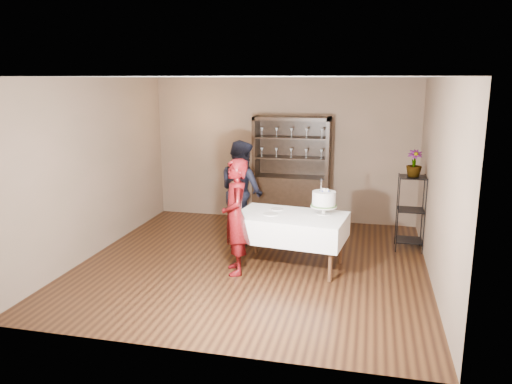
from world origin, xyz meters
TOP-DOWN VIEW (x-y plane):
  - floor at (0.00, 0.00)m, footprint 5.00×5.00m
  - ceiling at (0.00, 0.00)m, footprint 5.00×5.00m
  - back_wall at (0.00, 2.50)m, footprint 5.00×0.02m
  - wall_left at (-2.50, 0.00)m, footprint 0.02×5.00m
  - wall_right at (2.50, 0.00)m, footprint 0.02×5.00m
  - china_hutch at (0.20, 2.25)m, footprint 1.40×0.48m
  - plant_etagere at (2.28, 1.20)m, footprint 0.42×0.42m
  - cake_table at (0.55, 0.04)m, footprint 1.66×1.14m
  - woman at (-0.16, -0.37)m, footprint 0.58×0.69m
  - man at (-0.45, 1.07)m, footprint 1.04×1.03m
  - cake at (1.00, 0.19)m, footprint 0.38×0.38m
  - plate_near at (0.27, -0.02)m, footprint 0.29×0.29m
  - plate_far at (0.30, 0.27)m, footprint 0.22×0.22m
  - potted_plant at (2.28, 1.18)m, footprint 0.24×0.24m

SIDE VIEW (x-z plane):
  - floor at x=0.00m, z-range 0.00..0.00m
  - cake_table at x=0.55m, z-range 0.20..0.98m
  - plant_etagere at x=2.28m, z-range 0.05..1.25m
  - china_hutch at x=0.20m, z-range -0.34..1.66m
  - plate_near at x=0.27m, z-range 0.77..0.79m
  - plate_far at x=0.30m, z-range 0.77..0.79m
  - woman at x=-0.16m, z-range 0.00..1.62m
  - man at x=-0.45m, z-range 0.00..1.70m
  - cake at x=1.00m, z-range 0.72..1.24m
  - back_wall at x=0.00m, z-range 0.00..2.70m
  - wall_left at x=-2.50m, z-range 0.00..2.70m
  - wall_right at x=2.50m, z-range 0.00..2.70m
  - potted_plant at x=2.28m, z-range 1.19..1.61m
  - ceiling at x=0.00m, z-range 2.70..2.70m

